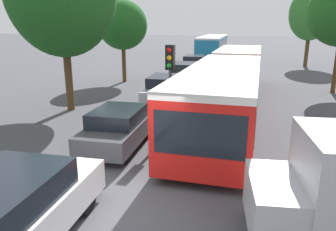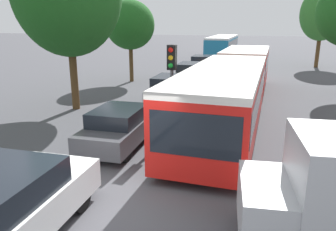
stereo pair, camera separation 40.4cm
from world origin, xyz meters
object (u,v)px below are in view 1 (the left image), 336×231
Objects in this scene: city_bus_rear at (213,45)px; queued_car_graphite at (119,127)px; queued_car_blue at (194,63)px; tree_right_far at (311,15)px; traffic_light at (170,70)px; queued_car_silver at (166,89)px; tree_left_far at (123,25)px; queued_car_tan at (185,74)px; articulated_bus at (231,80)px; queued_car_white at (10,213)px.

city_bus_rear is 2.96× the size of queued_car_graphite.
city_bus_rear is at bearing -2.06° from queued_car_blue.
traffic_light is at bearing -109.95° from tree_right_far.
queued_car_silver is at bearing -161.56° from traffic_light.
queued_car_blue reaches higher than queued_car_graphite.
tree_left_far is 18.49m from tree_right_far.
queued_car_blue is at bearing -170.93° from traffic_light.
city_bus_rear is at bearing -0.78° from queued_car_tan.
queued_car_silver is at bearing -98.51° from articulated_bus.
tree_right_far is (9.61, 12.02, 4.03)m from queued_car_tan.
queued_car_blue is at bearing 179.67° from city_bus_rear.
queued_car_tan is 10.70m from traffic_light.
traffic_light is (1.58, -29.36, 1.04)m from city_bus_rear.
queued_car_white is 31.40m from tree_right_far.
tree_left_far reaches higher than articulated_bus.
queued_car_graphite is at bearing -0.56° from queued_car_white.
queued_car_white is at bearing -75.64° from tree_left_far.
traffic_light is (-2.00, -4.30, 1.02)m from articulated_bus.
tree_left_far is at bearing -139.53° from tree_right_far.
city_bus_rear reaches higher than queued_car_blue.
queued_car_blue is at bearing 55.66° from tree_left_far.
tree_right_far is (9.94, 5.97, 4.07)m from queued_car_blue.
articulated_bus is 4.24× the size of queued_car_blue.
queued_car_white is at bearing 179.06° from queued_car_tan.
traffic_light reaches higher than queued_car_white.
tree_right_far is at bearing -60.20° from queued_car_blue.
queued_car_tan reaches higher than queued_car_graphite.
queued_car_blue is 1.20× the size of traffic_light.
tree_right_far is (9.53, 17.56, 4.05)m from queued_car_silver.
tree_left_far is at bearing 88.40° from queued_car_tan.
city_bus_rear is 2.06× the size of tree_left_far.
queued_car_graphite is at bearing -69.81° from tree_left_far.
queued_car_tan is (-0.02, 12.09, 0.06)m from queued_car_graphite.
articulated_bus reaches higher than city_bus_rear.
tree_right_far is at bearing -39.83° from queued_car_tan.
city_bus_rear is 19.51m from tree_left_far.
queued_car_blue is at bearing -149.01° from tree_right_far.
tree_right_far is at bearing 163.18° from articulated_bus.
queued_car_graphite is 0.93× the size of queued_car_silver.
articulated_bus is 10.33m from tree_left_far.
city_bus_rear is 2.63× the size of queued_car_white.
city_bus_rear is 36.53m from queued_car_white.
queued_car_tan is 0.76× the size of tree_left_far.
articulated_bus reaches higher than queued_car_tan.
tree_right_far is at bearing 40.47° from tree_left_far.
queued_car_white reaches higher than queued_car_graphite.
queued_car_silver is 11.60m from queued_car_blue.
queued_car_white is 5.54m from queued_car_graphite.
tree_left_far reaches higher than city_bus_rear.
tree_right_far is (9.53, 29.65, 4.01)m from queued_car_white.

